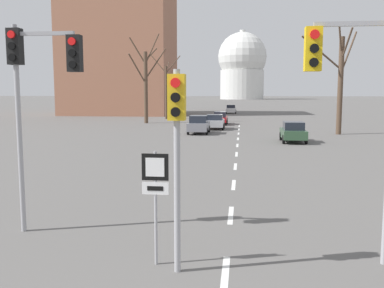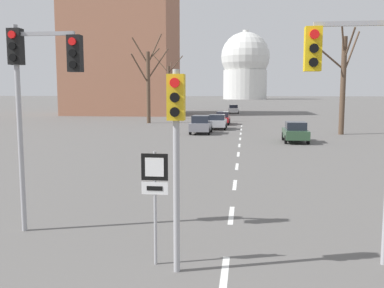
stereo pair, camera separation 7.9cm
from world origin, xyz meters
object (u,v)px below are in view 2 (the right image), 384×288
object	(u,v)px
sedan_near_right	(295,132)
sedan_near_left	(234,109)
sedan_far_right	(217,122)
traffic_signal_near_left	(36,77)
route_sign_post	(155,188)
traffic_signal_centre_tall	(176,132)
sedan_far_left	(201,125)
traffic_signal_near_right	(366,75)
sedan_mid_centre	(223,118)

from	to	relation	value
sedan_near_right	sedan_near_left	bearing A→B (deg)	97.67
sedan_near_right	sedan_far_right	size ratio (longest dim) A/B	1.00
traffic_signal_near_left	route_sign_post	size ratio (longest dim) A/B	2.19
traffic_signal_centre_tall	sedan_far_left	size ratio (longest dim) A/B	1.05
traffic_signal_near_right	traffic_signal_near_left	xyz separation A→B (m)	(-8.20, 1.24, 0.05)
sedan_mid_centre	traffic_signal_centre_tall	bearing A→B (deg)	-88.32
traffic_signal_centre_tall	sedan_near_right	distance (m)	25.71
traffic_signal_centre_tall	route_sign_post	world-z (taller)	traffic_signal_centre_tall
route_sign_post	sedan_near_left	xyz separation A→B (m)	(-0.13, 69.34, -0.97)
sedan_near_right	sedan_mid_centre	xyz separation A→B (m)	(-6.60, 17.79, -0.02)
traffic_signal_near_left	sedan_far_right	xyz separation A→B (m)	(2.69, 33.80, -3.51)
traffic_signal_near_right	traffic_signal_near_left	world-z (taller)	traffic_signal_near_left
traffic_signal_near_right	route_sign_post	distance (m)	5.25
sedan_far_left	route_sign_post	bearing A→B (deg)	-86.01
sedan_mid_centre	route_sign_post	bearing A→B (deg)	-89.04
sedan_near_right	sedan_far_right	world-z (taller)	sedan_near_right
sedan_far_left	sedan_far_right	size ratio (longest dim) A/B	1.07
sedan_near_left	sedan_near_right	size ratio (longest dim) A/B	1.00
sedan_near_right	route_sign_post	bearing A→B (deg)	-103.38
sedan_far_left	sedan_near_right	bearing A→B (deg)	-37.18
sedan_mid_centre	sedan_far_left	xyz separation A→B (m)	(-1.43, -11.70, 0.06)
sedan_near_left	sedan_far_left	distance (m)	38.57
traffic_signal_near_left	route_sign_post	xyz separation A→B (m)	(3.63, -1.88, -2.54)
traffic_signal_near_left	sedan_near_left	world-z (taller)	traffic_signal_near_left
traffic_signal_centre_tall	sedan_near_right	size ratio (longest dim) A/B	1.13
sedan_far_right	sedan_mid_centre	bearing A→B (deg)	88.12
route_sign_post	sedan_near_left	world-z (taller)	route_sign_post
traffic_signal_near_right	sedan_near_left	xyz separation A→B (m)	(-4.71, 68.70, -3.45)
sedan_near_right	sedan_mid_centre	world-z (taller)	sedan_near_right
sedan_near_left	sedan_mid_centre	size ratio (longest dim) A/B	0.85
sedan_near_left	sedan_far_left	xyz separation A→B (m)	(-2.02, -38.52, 0.05)
sedan_near_right	sedan_far_left	size ratio (longest dim) A/B	0.93
traffic_signal_centre_tall	traffic_signal_near_left	size ratio (longest dim) A/B	0.77
traffic_signal_centre_tall	route_sign_post	xyz separation A→B (m)	(-0.54, 0.32, -1.29)
sedan_near_left	sedan_far_right	world-z (taller)	sedan_near_left
sedan_mid_centre	traffic_signal_near_right	bearing A→B (deg)	-82.80
traffic_signal_centre_tall	traffic_signal_near_right	xyz separation A→B (m)	(4.04, 0.96, 1.19)
sedan_far_right	sedan_near_left	bearing A→B (deg)	88.62
traffic_signal_near_right	sedan_far_left	distance (m)	31.11
sedan_far_left	traffic_signal_near_right	bearing A→B (deg)	-77.44
traffic_signal_near_left	route_sign_post	bearing A→B (deg)	-27.38
sedan_near_left	sedan_near_right	distance (m)	45.02
traffic_signal_near_left	sedan_far_left	bearing A→B (deg)	87.07
route_sign_post	sedan_far_left	xyz separation A→B (m)	(-2.15, 30.82, -0.93)
route_sign_post	sedan_mid_centre	distance (m)	42.54
sedan_near_left	sedan_far_right	bearing A→B (deg)	-91.38
traffic_signal_near_right	sedan_near_right	bearing A→B (deg)	86.90
traffic_signal_near_left	sedan_near_right	xyz separation A→B (m)	(9.51, 22.85, -3.50)
route_sign_post	sedan_far_left	distance (m)	30.91
route_sign_post	sedan_near_right	world-z (taller)	route_sign_post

